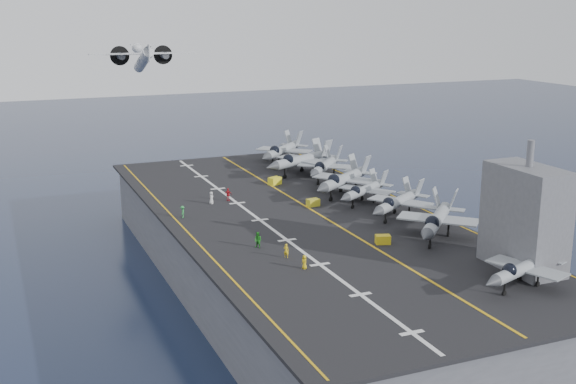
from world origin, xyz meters
name	(u,v)px	position (x,y,z in m)	size (l,w,h in m)	color
ground	(298,283)	(0.00, 0.00, 0.00)	(500.00, 500.00, 0.00)	#142135
hull	(298,251)	(0.00, 0.00, 5.00)	(36.00, 90.00, 10.00)	#56595E
flight_deck	(299,217)	(0.00, 0.00, 10.20)	(38.00, 92.00, 0.40)	black
foul_line	(317,213)	(3.00, 0.00, 10.42)	(0.35, 90.00, 0.02)	gold
landing_centerline	(260,220)	(-6.00, 0.00, 10.42)	(0.50, 90.00, 0.02)	silver
deck_edge_port	(184,229)	(-17.00, 0.00, 10.42)	(0.25, 90.00, 0.02)	gold
deck_edge_stbd	(408,203)	(18.50, 0.00, 10.42)	(0.25, 90.00, 0.02)	gold
island_superstructure	(526,205)	(15.00, -30.00, 17.90)	(5.00, 10.00, 15.00)	#56595E
fighter_jet_0	(523,267)	(11.17, -34.72, 12.64)	(15.05, 12.48, 4.48)	gray
fighter_jet_2	(437,219)	(12.21, -16.90, 13.10)	(18.31, 18.41, 5.41)	#9AA1AC
fighter_jet_3	(398,201)	(12.86, -6.17, 12.80)	(16.58, 15.23, 4.79)	#98A0A9
fighter_jet_4	(364,189)	(12.08, 2.41, 12.63)	(15.46, 14.19, 4.47)	#939BA4
fighter_jet_5	(344,178)	(11.48, 8.21, 13.18)	(19.25, 18.13, 5.57)	#9CA5AC
fighter_jet_6	(325,165)	(13.44, 19.32, 12.97)	(17.25, 17.65, 5.15)	#A0ABB2
fighter_jet_7	(301,159)	(11.33, 24.76, 13.23)	(19.40, 16.84, 5.66)	#9DA4AD
fighter_jet_8	(282,149)	(11.66, 34.80, 13.17)	(18.87, 18.75, 5.54)	#949BA4
tow_cart_a	(383,239)	(4.74, -16.04, 10.96)	(2.16, 1.75, 1.12)	gold
tow_cart_b	(313,202)	(4.12, 3.98, 10.96)	(2.02, 1.48, 1.11)	gold
tow_cart_c	(275,181)	(3.91, 19.18, 11.03)	(2.48, 2.10, 1.26)	yellow
crew_0	(304,262)	(-8.24, -20.56, 11.22)	(0.79, 1.07, 1.65)	yellow
crew_1	(286,251)	(-8.71, -16.24, 11.29)	(1.26, 1.24, 1.77)	yellow
crew_2	(258,240)	(-10.56, -11.50, 11.43)	(1.38, 1.49, 2.07)	#1B801B
crew_3	(183,212)	(-15.80, 5.51, 11.26)	(0.98, 1.20, 1.73)	#268F3C
crew_4	(228,195)	(-6.84, 11.85, 11.42)	(1.47, 1.37, 2.04)	red
crew_5	(211,198)	(-9.77, 11.18, 11.36)	(1.20, 1.37, 1.92)	silver
transport_plane	(144,60)	(-9.56, 58.27, 29.38)	(22.55, 15.85, 5.19)	silver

